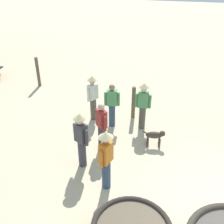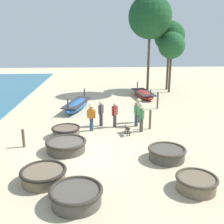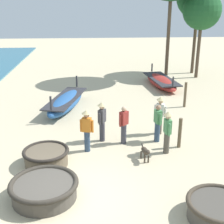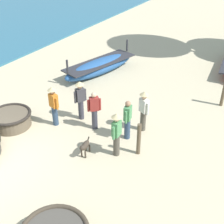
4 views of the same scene
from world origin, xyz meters
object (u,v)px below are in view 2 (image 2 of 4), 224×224
Objects in this scene: coracle_far_left at (66,132)px; long_boat_red_hull at (77,105)px; dog at (128,129)px; coracle_center at (44,175)px; mooring_post_inland at (158,100)px; long_boat_ochre_hull at (143,94)px; coracle_upturned at (167,153)px; coracle_front_left at (196,183)px; tree_leftmost at (169,37)px; mooring_post_shoreline at (150,119)px; fisherman_by_coracle at (91,116)px; fisherman_hauling at (115,114)px; mooring_post_mid_beach at (23,138)px; coracle_front_right at (66,145)px; fisherman_crouching at (101,111)px; fisherman_standing_right at (139,108)px; tree_right_mid at (172,46)px; fisherman_with_hat at (142,116)px; tree_center at (150,17)px; coracle_tilted at (76,195)px; fisherman_standing_left at (136,114)px.

long_boat_red_hull reaches higher than coracle_far_left.
coracle_center is at bearing -128.52° from dog.
mooring_post_inland is (3.13, 5.82, 0.31)m from dog.
long_boat_ochre_hull is (6.65, 14.95, 0.04)m from coracle_center.
coracle_upturned is at bearing -66.58° from dog.
tree_leftmost reaches higher than coracle_front_left.
coracle_upturned is 4.30m from mooring_post_shoreline.
tree_leftmost is (4.25, 19.74, 5.33)m from coracle_front_left.
fisherman_hauling is (1.46, 0.59, -0.12)m from fisherman_by_coracle.
coracle_center is 1.89× the size of mooring_post_mid_beach.
fisherman_crouching is at bearing 64.43° from coracle_front_right.
coracle_far_left is 5.17m from fisherman_standing_right.
mooring_post_shoreline is at bearing 33.96° from dog.
coracle_front_left is 7.88m from coracle_far_left.
fisherman_crouching is 13.44m from tree_right_mid.
long_boat_red_hull reaches higher than long_boat_ochre_hull.
coracle_far_left is 0.97× the size of fisherman_with_hat.
coracle_front_right is 0.33× the size of tree_right_mid.
coracle_upturned is 0.18× the size of tree_center.
fisherman_crouching is 1.06× the size of fisherman_hauling.
fisherman_standing_right is at bearing 110.38° from mooring_post_shoreline.
fisherman_standing_right is at bearing 28.04° from coracle_far_left.
long_boat_red_hull is 0.76× the size of tree_right_mid.
fisherman_hauling is at bearing 28.26° from coracle_far_left.
coracle_tilted is 22.67m from tree_leftmost.
fisherman_standing_left is 0.94× the size of fisherman_standing_right.
tree_leftmost is (3.31, 3.85, 5.30)m from long_boat_ochre_hull.
coracle_far_left is 2.40× the size of dog.
coracle_front_right is 7.93m from long_boat_red_hull.
long_boat_red_hull is (0.64, 10.80, 0.08)m from coracle_center.
tree_leftmost is (9.32, 7.99, 5.25)m from long_boat_red_hull.
fisherman_by_coracle is at bearing -178.60° from mooring_post_shoreline.
fisherman_standing_left is at bearing 67.64° from coracle_tilted.
mooring_post_inland is 9.20m from tree_center.
mooring_post_inland is at bearing 83.58° from coracle_front_left.
tree_leftmost is at bearing 61.61° from fisherman_hauling.
fisherman_standing_right is at bearing 71.59° from fisherman_standing_left.
long_boat_red_hull is 11.56m from tree_center.
fisherman_crouching is 13.11m from tree_center.
fisherman_standing_right is (3.10, 1.45, 0.00)m from fisherman_by_coracle.
coracle_upturned is at bearing -15.43° from mooring_post_mid_beach.
fisherman_standing_left reaches higher than mooring_post_inland.
fisherman_crouching reaches higher than coracle_center.
coracle_front_left is at bearing -81.92° from fisherman_with_hat.
fisherman_crouching reaches higher than coracle_front_right.
fisherman_with_hat is at bearing -27.44° from fisherman_crouching.
dog is (3.89, 4.89, 0.08)m from coracle_center.
mooring_post_inland is at bearing 39.55° from mooring_post_mid_beach.
coracle_far_left is 1.84m from fisherman_by_coracle.
fisherman_hauling reaches higher than dog.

